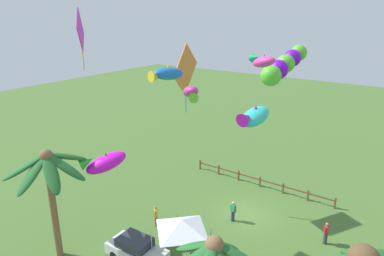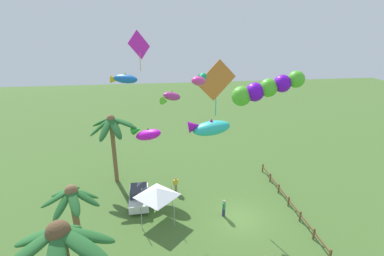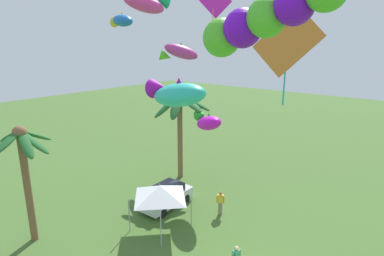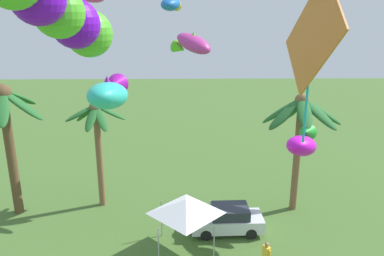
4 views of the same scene
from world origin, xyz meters
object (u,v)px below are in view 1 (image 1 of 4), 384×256
(spectator_1, at_px, (326,233))
(kite_fish_4, at_px, (191,92))
(festival_tent, at_px, (181,225))
(kite_tube_7, at_px, (284,65))
(kite_fish_5, at_px, (262,61))
(kite_diamond_2, at_px, (186,70))
(kite_fish_3, at_px, (103,162))
(kite_diamond_6, at_px, (80,31))
(palm_tree_1, at_px, (49,173))
(spectator_0, at_px, (233,211))
(kite_fish_1, at_px, (167,74))
(spectator_2, at_px, (156,216))
(parked_car_0, at_px, (136,249))
(kite_fish_0, at_px, (254,116))

(spectator_1, distance_m, kite_fish_4, 13.11)
(festival_tent, relative_size, kite_tube_7, 0.62)
(kite_fish_5, bearing_deg, kite_diamond_2, -20.63)
(kite_tube_7, bearing_deg, kite_fish_4, 62.52)
(kite_fish_3, distance_m, kite_diamond_6, 8.26)
(palm_tree_1, bearing_deg, spectator_0, -126.67)
(spectator_1, distance_m, kite_diamond_6, 20.10)
(kite_fish_4, xyz_separation_m, kite_fish_5, (-3.55, -1.55, 1.86))
(kite_diamond_2, relative_size, kite_tube_7, 1.07)
(kite_fish_4, relative_size, kite_fish_5, 1.01)
(kite_fish_1, distance_m, kite_diamond_6, 7.35)
(kite_fish_4, bearing_deg, spectator_0, -101.13)
(spectator_2, bearing_deg, kite_tube_7, -139.81)
(festival_tent, bearing_deg, kite_diamond_2, -56.58)
(parked_car_0, bearing_deg, kite_fish_3, -14.28)
(spectator_0, distance_m, kite_fish_3, 10.07)
(spectator_1, relative_size, kite_fish_3, 0.47)
(kite_fish_3, bearing_deg, spectator_0, -134.88)
(kite_fish_3, bearing_deg, kite_fish_0, -151.81)
(kite_fish_5, height_order, kite_diamond_6, kite_diamond_6)
(festival_tent, bearing_deg, kite_fish_1, 108.96)
(kite_fish_4, bearing_deg, kite_diamond_6, 20.83)
(spectator_1, xyz_separation_m, kite_tube_7, (4.07, -0.59, 10.67))
(kite_fish_0, bearing_deg, kite_diamond_2, -16.15)
(kite_fish_5, distance_m, kite_tube_7, 4.50)
(parked_car_0, distance_m, spectator_2, 3.75)
(kite_fish_4, height_order, kite_fish_5, kite_fish_5)
(kite_fish_0, bearing_deg, kite_fish_5, 129.80)
(kite_diamond_2, xyz_separation_m, kite_tube_7, (-6.50, -1.80, 0.66))
(palm_tree_1, bearing_deg, festival_tent, -148.17)
(spectator_1, distance_m, kite_fish_5, 12.59)
(kite_fish_5, bearing_deg, spectator_1, -133.38)
(palm_tree_1, relative_size, parked_car_0, 1.83)
(kite_diamond_2, bearing_deg, kite_fish_3, 71.72)
(spectator_2, xyz_separation_m, kite_fish_5, (-6.98, -1.10, 11.43))
(kite_fish_0, bearing_deg, kite_tube_7, -93.37)
(kite_fish_3, xyz_separation_m, kite_diamond_6, (0.74, 0.22, 8.22))
(festival_tent, height_order, kite_diamond_6, kite_diamond_6)
(spectator_2, height_order, kite_tube_7, kite_tube_7)
(parked_car_0, height_order, kite_tube_7, kite_tube_7)
(parked_car_0, relative_size, kite_fish_4, 2.03)
(spectator_1, distance_m, kite_fish_0, 9.62)
(festival_tent, height_order, kite_fish_3, kite_fish_3)
(spectator_0, bearing_deg, kite_fish_5, 135.88)
(palm_tree_1, height_order, spectator_0, palm_tree_1)
(palm_tree_1, bearing_deg, kite_fish_1, -162.59)
(parked_car_0, relative_size, spectator_1, 2.48)
(kite_fish_0, relative_size, kite_fish_4, 1.54)
(palm_tree_1, distance_m, kite_tube_7, 15.91)
(spectator_2, xyz_separation_m, kite_fish_1, (-4.30, 3.65, 11.15))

